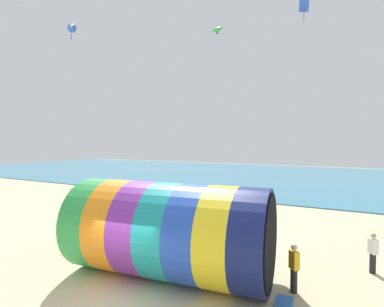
{
  "coord_description": "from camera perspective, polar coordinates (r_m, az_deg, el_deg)",
  "views": [
    {
      "loc": [
        6.87,
        -7.5,
        5.4
      ],
      "look_at": [
        0.69,
        4.45,
        4.83
      ],
      "focal_mm": 28.0,
      "sensor_mm": 36.0,
      "label": 1
    }
  ],
  "objects": [
    {
      "name": "sea",
      "position": [
        46.38,
        18.73,
        -4.32
      ],
      "size": [
        120.0,
        40.0,
        0.1
      ],
      "primitive_type": "cube",
      "color": "teal",
      "rests_on": "ground"
    },
    {
      "name": "kite_blue_delta",
      "position": [
        20.21,
        -22.05,
        21.36
      ],
      "size": [
        0.77,
        0.79,
        1.0
      ],
      "color": "blue"
    },
    {
      "name": "cooler_box",
      "position": [
        11.16,
        17.21,
        -25.57
      ],
      "size": [
        0.54,
        0.39,
        0.36
      ],
      "primitive_type": "cube",
      "rotation": [
        0.0,
        0.0,
        3.07
      ],
      "color": "#2659B2",
      "rests_on": "ground"
    },
    {
      "name": "ground_plane",
      "position": [
        11.51,
        -14.81,
        -25.61
      ],
      "size": [
        120.0,
        120.0,
        0.0
      ],
      "primitive_type": "plane",
      "color": "#CCBA8C"
    },
    {
      "name": "kite_green_parafoil",
      "position": [
        16.38,
        4.85,
        22.43
      ],
      "size": [
        0.71,
        0.49,
        0.37
      ],
      "color": "green"
    },
    {
      "name": "bystander_far_left",
      "position": [
        14.79,
        31.21,
        -15.87
      ],
      "size": [
        0.39,
        0.42,
        1.65
      ],
      "color": "black",
      "rests_on": "ground"
    },
    {
      "name": "giant_inflatable_tube",
      "position": [
        12.22,
        -4.34,
        -14.35
      ],
      "size": [
        8.2,
        4.51,
        3.74
      ],
      "color": "green",
      "rests_on": "ground"
    },
    {
      "name": "kite_blue_diamond",
      "position": [
        22.02,
        20.56,
        24.95
      ],
      "size": [
        0.66,
        0.5,
        1.4
      ],
      "color": "blue"
    },
    {
      "name": "bystander_mid_beach",
      "position": [
        19.02,
        5.06,
        -11.3
      ],
      "size": [
        0.25,
        0.38,
        1.73
      ],
      "color": "#383D56",
      "rests_on": "ground"
    },
    {
      "name": "kite_handler",
      "position": [
        11.9,
        18.86,
        -19.88
      ],
      "size": [
        0.41,
        0.41,
        1.76
      ],
      "color": "black",
      "rests_on": "ground"
    }
  ]
}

